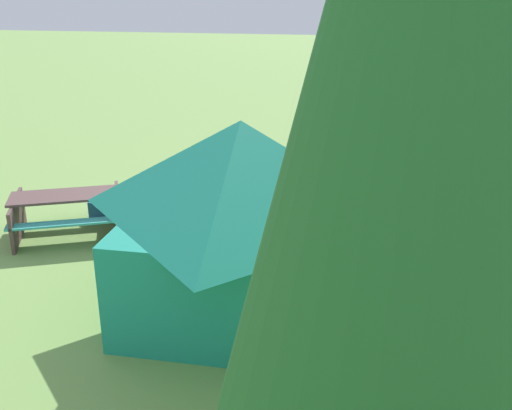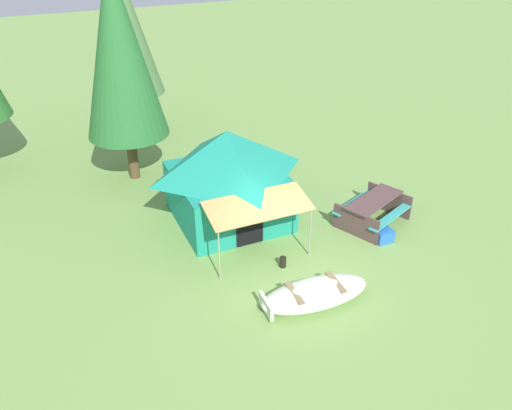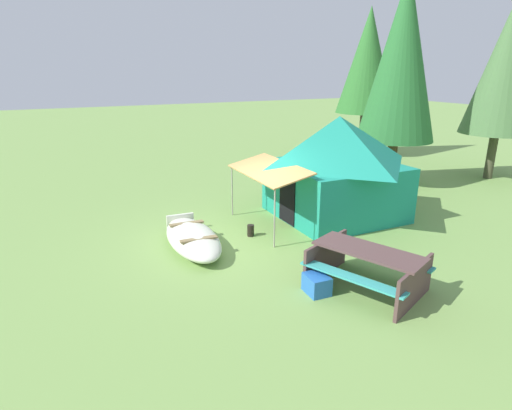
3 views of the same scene
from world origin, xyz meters
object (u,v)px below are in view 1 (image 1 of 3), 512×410
(picnic_table, at_px, (68,209))
(canvas_cabin_tent, at_px, (242,214))
(cooler_box, at_px, (104,209))
(beached_rowboat, at_px, (263,192))
(pine_tree_back_left, at_px, (434,23))
(fuel_can, at_px, (253,223))

(picnic_table, bearing_deg, canvas_cabin_tent, 151.54)
(picnic_table, height_order, cooler_box, picnic_table)
(beached_rowboat, height_order, picnic_table, picnic_table)
(canvas_cabin_tent, xyz_separation_m, pine_tree_back_left, (-1.86, 3.78, 2.77))
(beached_rowboat, xyz_separation_m, pine_tree_back_left, (-2.23, 7.97, 3.95))
(beached_rowboat, height_order, cooler_box, beached_rowboat)
(canvas_cabin_tent, distance_m, fuel_can, 3.02)
(picnic_table, xyz_separation_m, pine_tree_back_left, (-5.45, 5.73, 3.69))
(canvas_cabin_tent, xyz_separation_m, picnic_table, (3.60, -1.95, -0.91))
(pine_tree_back_left, bearing_deg, fuel_can, -71.40)
(beached_rowboat, relative_size, picnic_table, 1.14)
(beached_rowboat, height_order, pine_tree_back_left, pine_tree_back_left)
(beached_rowboat, bearing_deg, picnic_table, 34.82)
(fuel_can, height_order, pine_tree_back_left, pine_tree_back_left)
(fuel_can, distance_m, pine_tree_back_left, 7.96)
(picnic_table, relative_size, cooler_box, 5.06)
(cooler_box, distance_m, fuel_can, 3.00)
(fuel_can, xyz_separation_m, pine_tree_back_left, (-2.19, 6.50, 4.04))
(pine_tree_back_left, bearing_deg, cooler_box, -51.99)
(cooler_box, bearing_deg, pine_tree_back_left, 128.01)
(picnic_table, distance_m, fuel_can, 3.38)
(beached_rowboat, distance_m, canvas_cabin_tent, 4.37)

